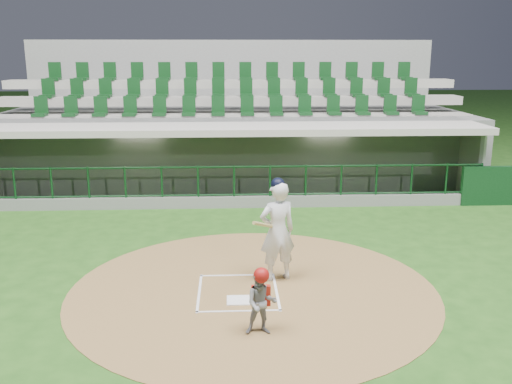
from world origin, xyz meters
TOP-DOWN VIEW (x-y plane):
  - ground at (0.00, 0.00)m, footprint 120.00×120.00m
  - dirt_circle at (0.30, -0.20)m, footprint 7.20×7.20m
  - home_plate at (0.00, -0.70)m, footprint 0.43×0.43m
  - batter_box_chalk at (0.00, -0.30)m, footprint 1.55×1.80m
  - dugout_structure at (0.16, 7.84)m, footprint 16.40×3.70m
  - seating_deck at (0.00, 10.91)m, footprint 17.00×6.72m
  - batter at (0.81, 0.32)m, footprint 0.97×0.99m
  - catcher at (0.36, -1.98)m, footprint 0.52×0.41m

SIDE VIEW (x-z plane):
  - ground at x=0.00m, z-range 0.00..0.00m
  - dirt_circle at x=0.30m, z-range 0.00..0.01m
  - batter_box_chalk at x=0.00m, z-range 0.01..0.02m
  - home_plate at x=0.00m, z-range 0.01..0.03m
  - catcher at x=0.36m, z-range 0.01..1.16m
  - dugout_structure at x=0.16m, z-range -0.54..2.46m
  - batter at x=0.81m, z-range 0.00..2.13m
  - seating_deck at x=0.00m, z-range -1.15..4.00m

